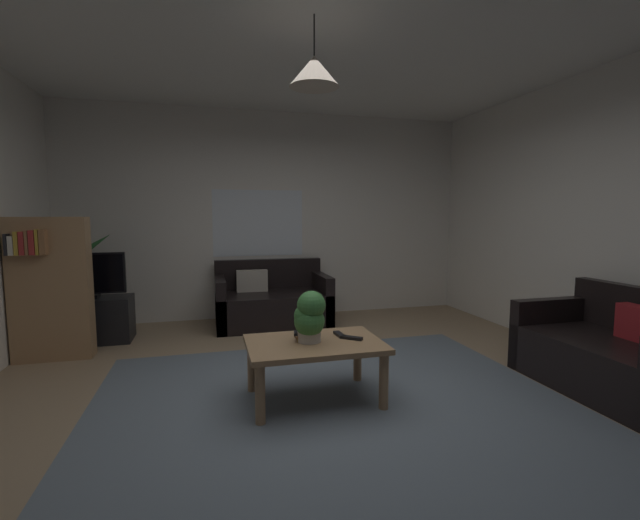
# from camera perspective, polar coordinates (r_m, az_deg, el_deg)

# --- Properties ---
(floor) EXTENTS (5.49, 5.70, 0.02)m
(floor) POSITION_cam_1_polar(r_m,az_deg,el_deg) (3.50, 1.31, -18.07)
(floor) COLOR #9E8466
(floor) RESTS_ON ground
(rug) EXTENTS (3.57, 3.14, 0.01)m
(rug) POSITION_cam_1_polar(r_m,az_deg,el_deg) (3.32, 2.33, -19.20)
(rug) COLOR slate
(rug) RESTS_ON ground
(wall_back) EXTENTS (5.61, 0.06, 2.82)m
(wall_back) POSITION_cam_1_polar(r_m,az_deg,el_deg) (6.01, -6.30, 5.92)
(wall_back) COLOR silver
(wall_back) RESTS_ON ground
(wall_right) EXTENTS (0.06, 5.70, 2.82)m
(wall_right) POSITION_cam_1_polar(r_m,az_deg,el_deg) (4.78, 35.45, 4.83)
(wall_right) COLOR silver
(wall_right) RESTS_ON ground
(ceiling) EXTENTS (5.49, 5.70, 0.02)m
(ceiling) POSITION_cam_1_polar(r_m,az_deg,el_deg) (3.49, 1.44, 29.92)
(ceiling) COLOR white
(window_pane) EXTENTS (1.23, 0.01, 0.90)m
(window_pane) POSITION_cam_1_polar(r_m,az_deg,el_deg) (5.96, -8.23, 4.90)
(window_pane) COLOR white
(couch_under_window) EXTENTS (1.43, 0.84, 0.82)m
(couch_under_window) POSITION_cam_1_polar(r_m,az_deg,el_deg) (5.61, -6.43, -5.76)
(couch_under_window) COLOR black
(couch_under_window) RESTS_ON ground
(couch_right_side) EXTENTS (0.84, 1.34, 0.82)m
(couch_right_side) POSITION_cam_1_polar(r_m,az_deg,el_deg) (4.26, 34.57, -10.61)
(couch_right_side) COLOR black
(couch_right_side) RESTS_ON ground
(coffee_table) EXTENTS (1.02, 0.69, 0.46)m
(coffee_table) POSITION_cam_1_polar(r_m,az_deg,el_deg) (3.33, -0.74, -12.01)
(coffee_table) COLOR #A87F56
(coffee_table) RESTS_ON ground
(book_on_table_0) EXTENTS (0.13, 0.12, 0.02)m
(book_on_table_0) POSITION_cam_1_polar(r_m,az_deg,el_deg) (3.33, -2.04, -10.46)
(book_on_table_0) COLOR gold
(book_on_table_0) RESTS_ON coffee_table
(book_on_table_1) EXTENTS (0.16, 0.09, 0.02)m
(book_on_table_1) POSITION_cam_1_polar(r_m,az_deg,el_deg) (3.32, -2.02, -10.08)
(book_on_table_1) COLOR #99663F
(book_on_table_1) RESTS_ON coffee_table
(book_on_table_2) EXTENTS (0.17, 0.12, 0.02)m
(book_on_table_2) POSITION_cam_1_polar(r_m,az_deg,el_deg) (3.32, -2.15, -9.72)
(book_on_table_2) COLOR black
(book_on_table_2) RESTS_ON coffee_table
(remote_on_table_0) EXTENTS (0.16, 0.14, 0.02)m
(remote_on_table_0) POSITION_cam_1_polar(r_m,az_deg,el_deg) (3.37, 4.32, -10.33)
(remote_on_table_0) COLOR black
(remote_on_table_0) RESTS_ON coffee_table
(remote_on_table_1) EXTENTS (0.06, 0.16, 0.02)m
(remote_on_table_1) POSITION_cam_1_polar(r_m,az_deg,el_deg) (3.45, 2.61, -9.90)
(remote_on_table_1) COLOR black
(remote_on_table_1) RESTS_ON coffee_table
(potted_plant_on_table) EXTENTS (0.24, 0.24, 0.39)m
(potted_plant_on_table) POSITION_cam_1_polar(r_m,az_deg,el_deg) (3.24, -1.44, -7.50)
(potted_plant_on_table) COLOR beige
(potted_plant_on_table) RESTS_ON coffee_table
(tv_stand) EXTENTS (0.90, 0.44, 0.50)m
(tv_stand) POSITION_cam_1_polar(r_m,az_deg,el_deg) (5.46, -28.45, -7.07)
(tv_stand) COLOR black
(tv_stand) RESTS_ON ground
(tv) EXTENTS (0.81, 0.16, 0.51)m
(tv) POSITION_cam_1_polar(r_m,az_deg,el_deg) (5.35, -28.78, -1.79)
(tv) COLOR black
(tv) RESTS_ON tv_stand
(potted_palm_corner) EXTENTS (0.75, 0.73, 1.24)m
(potted_palm_corner) POSITION_cam_1_polar(r_m,az_deg,el_deg) (5.83, -29.46, -3.58)
(potted_palm_corner) COLOR beige
(potted_palm_corner) RESTS_ON ground
(bookshelf_corner) EXTENTS (0.70, 0.31, 1.40)m
(bookshelf_corner) POSITION_cam_1_polar(r_m,az_deg,el_deg) (4.92, -32.30, -3.06)
(bookshelf_corner) COLOR #A87F56
(bookshelf_corner) RESTS_ON ground
(pendant_lamp) EXTENTS (0.36, 0.36, 0.49)m
(pendant_lamp) POSITION_cam_1_polar(r_m,az_deg,el_deg) (3.32, -0.79, 23.85)
(pendant_lamp) COLOR black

